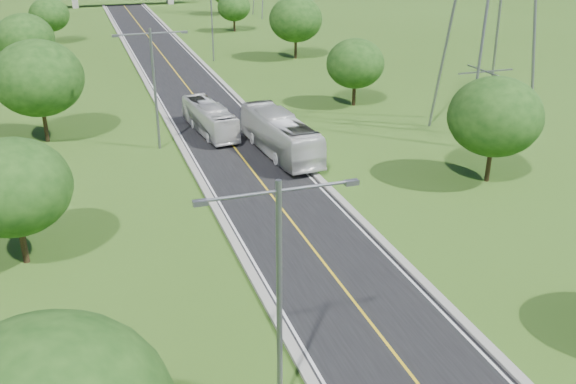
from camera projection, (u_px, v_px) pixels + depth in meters
name	position (u px, v px, depth m)	size (l,w,h in m)	color
ground	(196.00, 98.00, 69.05)	(260.00, 260.00, 0.00)	#335618
road	(186.00, 85.00, 74.25)	(8.00, 150.00, 0.06)	black
curb_left	(148.00, 87.00, 72.97)	(0.50, 150.00, 0.22)	gray
curb_right	(221.00, 81.00, 75.46)	(0.50, 150.00, 0.22)	gray
speed_limit_sign	(313.00, 142.00, 50.80)	(0.55, 0.09, 2.40)	slate
streetlight_near_left	(279.00, 283.00, 23.21)	(5.90, 0.25, 10.00)	slate
streetlight_mid_left	(154.00, 79.00, 51.88)	(5.90, 0.25, 10.00)	slate
streetlight_far_right	(212.00, 16.00, 84.08)	(5.90, 0.25, 10.00)	slate
tree_lb	(13.00, 187.00, 34.70)	(6.30, 6.30, 7.33)	black
tree_lc	(38.00, 78.00, 53.74)	(7.56, 7.56, 8.79)	black
tree_ld	(25.00, 39.00, 74.26)	(6.72, 6.72, 7.82)	black
tree_le	(49.00, 15.00, 96.09)	(5.88, 5.88, 6.84)	black
tree_rb	(495.00, 117.00, 45.69)	(6.72, 6.72, 7.82)	black
tree_rc	(355.00, 64.00, 64.76)	(5.88, 5.88, 6.84)	black
tree_rd	(296.00, 19.00, 85.83)	(7.14, 7.14, 8.30)	black
tree_re	(234.00, 7.00, 106.45)	(5.46, 5.46, 6.35)	black
bus_outbound	(280.00, 135.00, 52.22)	(2.77, 11.86, 3.30)	silver
bus_inbound	(210.00, 118.00, 57.42)	(2.26, 9.65, 2.69)	silver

